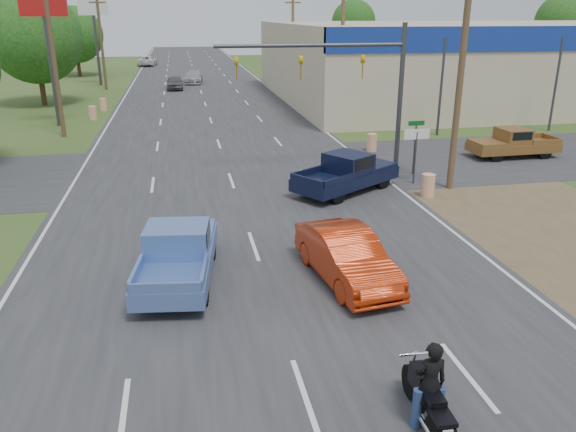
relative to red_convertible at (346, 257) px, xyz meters
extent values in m
plane|color=#304C1E|center=(-2.33, -4.99, -0.75)|extent=(200.00, 200.00, 0.00)
cube|color=#2D2D30|center=(-2.33, 35.01, -0.74)|extent=(15.00, 180.00, 0.02)
cube|color=#2D2D30|center=(-2.33, 13.01, -0.74)|extent=(120.00, 10.00, 0.02)
cube|color=brown|center=(8.67, 5.01, -0.75)|extent=(8.00, 18.00, 0.01)
cube|color=#B7A88C|center=(29.67, 35.01, 2.55)|extent=(50.00, 28.00, 6.60)
cylinder|color=#4C3823|center=(7.17, 8.01, 4.25)|extent=(0.28, 0.28, 10.00)
cylinder|color=#4C3823|center=(7.17, 26.01, 4.25)|extent=(0.28, 0.28, 10.00)
cylinder|color=#4C3823|center=(7.17, 44.01, 4.25)|extent=(0.28, 0.28, 10.00)
cube|color=#4C3823|center=(7.17, 44.01, 7.65)|extent=(1.60, 0.14, 0.14)
cylinder|color=#4C3823|center=(-11.83, 23.01, 4.25)|extent=(0.28, 0.28, 10.00)
cylinder|color=#4C3823|center=(-11.83, 47.01, 4.25)|extent=(0.28, 0.28, 10.00)
cube|color=#4C3823|center=(-11.83, 47.01, 7.65)|extent=(1.60, 0.14, 0.14)
cylinder|color=#422D19|center=(-15.83, 37.01, 0.87)|extent=(0.44, 0.44, 3.24)
sphere|color=#124213|center=(-15.83, 37.01, 4.83)|extent=(7.56, 7.56, 7.56)
cylinder|color=#422D19|center=(-16.53, 61.01, 0.69)|extent=(0.44, 0.44, 2.88)
sphere|color=#124213|center=(-16.53, 61.01, 4.21)|extent=(6.72, 6.72, 6.72)
cylinder|color=#422D19|center=(52.67, 65.01, 1.05)|extent=(0.44, 0.44, 3.60)
sphere|color=#124213|center=(52.67, 65.01, 5.45)|extent=(8.40, 8.40, 8.40)
cylinder|color=#422D19|center=(27.67, 90.01, 0.96)|extent=(0.44, 0.44, 3.42)
sphere|color=#124213|center=(27.67, 90.01, 5.14)|extent=(7.98, 7.98, 7.98)
cylinder|color=#422D19|center=(-32.33, 90.01, 1.14)|extent=(0.44, 0.44, 3.78)
sphere|color=#124213|center=(-32.33, 90.01, 5.76)|extent=(8.82, 8.82, 8.82)
cylinder|color=orange|center=(5.67, 7.01, -0.25)|extent=(0.56, 0.56, 1.00)
cylinder|color=orange|center=(6.07, 15.51, -0.25)|extent=(0.56, 0.56, 1.00)
cylinder|color=orange|center=(-10.83, 29.01, -0.25)|extent=(0.56, 0.56, 1.00)
cylinder|color=orange|center=(-10.53, 33.01, -0.25)|extent=(0.56, 0.56, 1.00)
cylinder|color=#3F3F44|center=(-12.83, 27.01, 3.75)|extent=(0.30, 0.30, 9.00)
cube|color=#B21414|center=(-12.83, 27.01, 7.45)|extent=(3.00, 0.35, 2.00)
cylinder|color=#3F3F44|center=(-12.83, 51.01, 3.75)|extent=(0.30, 0.30, 9.00)
cube|color=white|center=(-12.83, 51.01, 7.45)|extent=(3.00, 0.35, 2.00)
cylinder|color=#3F3F44|center=(5.87, 9.01, 0.45)|extent=(0.08, 0.08, 2.40)
cube|color=white|center=(5.87, 9.01, 1.55)|extent=(1.20, 0.05, 0.45)
cylinder|color=#3F3F44|center=(6.47, 10.51, 0.45)|extent=(0.08, 0.08, 2.40)
cube|color=#0C591E|center=(6.47, 10.51, 1.75)|extent=(0.80, 0.04, 0.22)
cylinder|color=#3F3F44|center=(6.17, 12.01, 2.75)|extent=(0.24, 0.24, 7.00)
cylinder|color=#3F3F44|center=(1.67, 12.01, 5.25)|extent=(9.00, 0.18, 0.18)
imported|color=gold|center=(4.17, 12.01, 4.80)|extent=(0.18, 0.40, 1.10)
imported|color=gold|center=(1.17, 12.01, 4.80)|extent=(0.18, 0.40, 1.10)
imported|color=gold|center=(-1.83, 12.01, 4.80)|extent=(0.18, 0.40, 1.10)
imported|color=#B02708|center=(0.00, 0.00, 0.00)|extent=(2.24, 4.75, 1.51)
cylinder|color=black|center=(-0.22, -5.37, -0.40)|extent=(0.15, 0.71, 0.70)
cube|color=black|center=(-0.25, -6.12, -0.09)|extent=(0.28, 1.28, 0.32)
cube|color=black|center=(-0.24, -5.85, 0.12)|extent=(0.30, 0.59, 0.23)
cube|color=black|center=(-0.26, -6.43, 0.08)|extent=(0.34, 0.60, 0.11)
cylinder|color=white|center=(-0.23, -5.53, 0.36)|extent=(0.69, 0.08, 0.05)
imported|color=black|center=(-0.25, -6.27, 0.11)|extent=(0.65, 0.44, 1.73)
cylinder|color=black|center=(-5.41, 2.53, -0.37)|extent=(0.39, 0.81, 0.77)
cylinder|color=black|center=(-3.79, 2.32, -0.37)|extent=(0.39, 0.81, 0.77)
cylinder|color=black|center=(-5.80, -0.46, -0.37)|extent=(0.39, 0.81, 0.77)
cylinder|color=black|center=(-4.19, -0.67, -0.37)|extent=(0.39, 0.81, 0.77)
cube|color=#5270B0|center=(-4.80, 0.93, -0.15)|extent=(2.58, 5.24, 0.50)
cube|color=#5270B0|center=(-4.60, 2.43, 0.17)|extent=(2.07, 2.14, 0.17)
cube|color=#5270B0|center=(-4.78, 1.03, 0.51)|extent=(1.96, 1.73, 0.82)
cube|color=black|center=(-4.78, 1.03, 0.65)|extent=(1.96, 1.44, 0.44)
cube|color=#5270B0|center=(-5.12, -1.52, 0.23)|extent=(1.78, 0.31, 0.29)
cylinder|color=black|center=(3.28, 9.94, -0.36)|extent=(0.82, 0.68, 0.79)
cylinder|color=black|center=(4.20, 8.56, -0.36)|extent=(0.82, 0.68, 0.79)
cylinder|color=black|center=(0.73, 8.24, -0.36)|extent=(0.82, 0.68, 0.79)
cylinder|color=black|center=(1.64, 6.87, -0.36)|extent=(0.82, 0.68, 0.79)
cube|color=black|center=(2.46, 8.40, -0.14)|extent=(5.35, 4.47, 0.51)
cube|color=black|center=(3.74, 9.25, 0.18)|extent=(2.65, 2.63, 0.18)
cube|color=black|center=(2.55, 8.46, 0.53)|extent=(2.28, 2.36, 0.84)
cube|color=black|center=(2.55, 8.46, 0.67)|extent=(2.05, 2.22, 0.44)
cube|color=black|center=(0.37, 7.02, 0.25)|extent=(1.07, 1.55, 0.30)
cylinder|color=black|center=(11.76, 11.98, -0.39)|extent=(0.74, 0.29, 0.73)
cylinder|color=black|center=(11.72, 13.52, -0.39)|extent=(0.74, 0.29, 0.73)
cylinder|color=black|center=(14.61, 12.05, -0.39)|extent=(0.74, 0.29, 0.73)
cylinder|color=black|center=(14.58, 13.59, -0.39)|extent=(0.74, 0.29, 0.73)
cube|color=brown|center=(13.17, 12.79, -0.19)|extent=(4.80, 1.95, 0.48)
cube|color=brown|center=(11.74, 12.75, 0.12)|extent=(1.85, 1.78, 0.16)
cube|color=brown|center=(13.07, 12.78, 0.44)|extent=(1.47, 1.72, 0.78)
cube|color=black|center=(13.07, 12.78, 0.57)|extent=(1.18, 1.75, 0.41)
cube|color=brown|center=(15.50, 12.84, 0.18)|extent=(0.11, 1.68, 0.27)
imported|color=#4E4E53|center=(-4.88, 45.67, -0.06)|extent=(1.64, 4.05, 1.38)
imported|color=#AFAEB3|center=(-2.83, 50.84, -0.06)|extent=(2.39, 4.96, 1.39)
imported|color=silver|center=(-8.83, 74.57, -0.04)|extent=(2.85, 5.36, 1.43)
camera|label=1|loc=(-4.45, -14.29, 6.63)|focal=35.00mm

